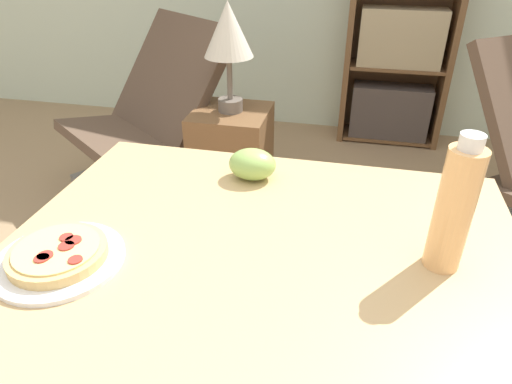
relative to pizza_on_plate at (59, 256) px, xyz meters
The scene contains 8 objects.
dining_table 0.38m from the pizza_on_plate, 12.10° to the left, with size 1.01×0.90×0.73m.
pizza_on_plate is the anchor object (origin of this frame).
grape_bunch 0.48m from the pizza_on_plate, 55.10° to the left, with size 0.12×0.09×0.08m.
drink_bottle 0.72m from the pizza_on_plate, 12.33° to the left, with size 0.06×0.06×0.26m.
lounge_chair_near 1.57m from the pizza_on_plate, 110.01° to the left, with size 0.94×1.00×0.88m.
bookshelf 2.55m from the pizza_on_plate, 73.26° to the left, with size 0.64×0.27×1.46m.
side_table 1.39m from the pizza_on_plate, 91.65° to the left, with size 0.34×0.34×0.55m.
table_lamp 1.32m from the pizza_on_plate, 91.65° to the left, with size 0.21×0.21×0.46m.
Camera 1 is at (0.07, -0.55, 1.28)m, focal length 32.00 mm.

